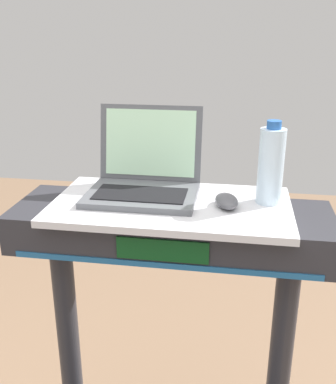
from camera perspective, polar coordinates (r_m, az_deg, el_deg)
The scene contains 4 objects.
desk_board at distance 1.27m, azimuth 0.36°, elevation -1.78°, with size 0.66×0.36×0.02m, color silver.
laptop at distance 1.32m, azimuth -2.95°, elevation 1.89°, with size 0.31×0.27×0.24m.
computer_mouse at distance 1.24m, azimuth 7.39°, elevation -1.13°, with size 0.06×0.10×0.03m, color #4C4C51.
water_bottle at distance 1.26m, azimuth 12.84°, elevation 3.30°, with size 0.07×0.07×0.23m.
Camera 1 is at (0.18, -0.46, 1.60)m, focal length 42.32 mm.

